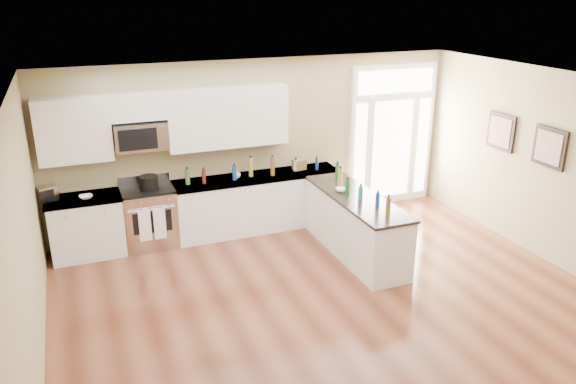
{
  "coord_description": "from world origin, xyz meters",
  "views": [
    {
      "loc": [
        -2.91,
        -4.66,
        3.87
      ],
      "look_at": [
        -0.27,
        2.0,
        1.25
      ],
      "focal_mm": 35.0,
      "sensor_mm": 36.0,
      "label": 1
    }
  ],
  "objects": [
    {
      "name": "bowl_left",
      "position": [
        -2.83,
        3.61,
        0.96
      ],
      "size": [
        0.21,
        0.21,
        0.05
      ],
      "primitive_type": "imported",
      "rotation": [
        0.0,
        0.0,
        0.13
      ],
      "color": "white",
      "rests_on": "back_cabinet_left"
    },
    {
      "name": "toaster_oven",
      "position": [
        -3.35,
        3.73,
        1.05
      ],
      "size": [
        0.32,
        0.28,
        0.23
      ],
      "primitive_type": "cube",
      "rotation": [
        0.0,
        0.0,
        0.34
      ],
      "color": "silver",
      "rests_on": "back_cabinet_left"
    },
    {
      "name": "counter_bottles",
      "position": [
        0.27,
        3.03,
        1.07
      ],
      "size": [
        2.35,
        2.38,
        0.31
      ],
      "color": "#19591E",
      "rests_on": "back_cabinet_right"
    },
    {
      "name": "upper_cabinet_right",
      "position": [
        -0.57,
        3.83,
        1.93
      ],
      "size": [
        1.94,
        0.33,
        0.95
      ],
      "primitive_type": "cube",
      "color": "white",
      "rests_on": "room_shell"
    },
    {
      "name": "entry_door",
      "position": [
        2.55,
        3.95,
        1.3
      ],
      "size": [
        1.7,
        0.1,
        2.6
      ],
      "color": "white",
      "rests_on": "ground"
    },
    {
      "name": "ground",
      "position": [
        0.0,
        0.0,
        0.0
      ],
      "size": [
        8.0,
        8.0,
        0.0
      ],
      "primitive_type": "plane",
      "color": "#572918"
    },
    {
      "name": "bowl_peninsula",
      "position": [
        0.8,
        2.5,
        0.97
      ],
      "size": [
        0.21,
        0.21,
        0.06
      ],
      "primitive_type": "imported",
      "rotation": [
        0.0,
        0.0,
        -0.24
      ],
      "color": "white",
      "rests_on": "peninsula_cabinet"
    },
    {
      "name": "kitchen_range",
      "position": [
        -1.94,
        3.69,
        0.48
      ],
      "size": [
        0.8,
        0.7,
        1.08
      ],
      "color": "silver",
      "rests_on": "ground"
    },
    {
      "name": "stockpot",
      "position": [
        -1.9,
        3.67,
        1.06
      ],
      "size": [
        0.37,
        0.37,
        0.22
      ],
      "primitive_type": "cylinder",
      "rotation": [
        0.0,
        0.0,
        -0.34
      ],
      "color": "black",
      "rests_on": "kitchen_range"
    },
    {
      "name": "cardboard_box",
      "position": [
        0.63,
        3.76,
        1.02
      ],
      "size": [
        0.23,
        0.19,
        0.17
      ],
      "primitive_type": "cube",
      "rotation": [
        0.0,
        0.0,
        0.2
      ],
      "color": "brown",
      "rests_on": "back_cabinet_right"
    },
    {
      "name": "microwave",
      "position": [
        -1.95,
        3.8,
        1.76
      ],
      "size": [
        0.78,
        0.41,
        0.42
      ],
      "color": "silver",
      "rests_on": "room_shell"
    },
    {
      "name": "wall_art_far",
      "position": [
        3.47,
        1.2,
        1.7
      ],
      "size": [
        0.05,
        0.58,
        0.58
      ],
      "color": "black",
      "rests_on": "room_shell"
    },
    {
      "name": "room_shell",
      "position": [
        0.0,
        0.0,
        1.71
      ],
      "size": [
        8.0,
        8.0,
        8.0
      ],
      "color": "tan",
      "rests_on": "ground"
    },
    {
      "name": "wall_art_near",
      "position": [
        3.47,
        2.2,
        1.7
      ],
      "size": [
        0.05,
        0.58,
        0.58
      ],
      "color": "black",
      "rests_on": "room_shell"
    },
    {
      "name": "cup_counter",
      "position": [
        -0.49,
        3.7,
        0.99
      ],
      "size": [
        0.14,
        0.14,
        0.09
      ],
      "primitive_type": "imported",
      "rotation": [
        0.0,
        0.0,
        0.22
      ],
      "color": "white",
      "rests_on": "back_cabinet_right"
    },
    {
      "name": "peninsula_cabinet",
      "position": [
        0.93,
        2.24,
        0.43
      ],
      "size": [
        0.69,
        2.32,
        0.94
      ],
      "color": "white",
      "rests_on": "ground"
    },
    {
      "name": "back_cabinet_left",
      "position": [
        -2.87,
        3.69,
        0.44
      ],
      "size": [
        1.1,
        0.66,
        0.94
      ],
      "color": "white",
      "rests_on": "ground"
    },
    {
      "name": "upper_cabinet_left",
      "position": [
        -2.88,
        3.83,
        1.93
      ],
      "size": [
        1.04,
        0.33,
        0.95
      ],
      "primitive_type": "cube",
      "color": "white",
      "rests_on": "room_shell"
    },
    {
      "name": "upper_cabinet_short",
      "position": [
        -1.95,
        3.83,
        2.2
      ],
      "size": [
        0.82,
        0.33,
        0.4
      ],
      "primitive_type": "cube",
      "color": "white",
      "rests_on": "room_shell"
    },
    {
      "name": "back_cabinet_right",
      "position": [
        -0.16,
        3.69,
        0.44
      ],
      "size": [
        2.85,
        0.66,
        0.94
      ],
      "color": "white",
      "rests_on": "ground"
    }
  ]
}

